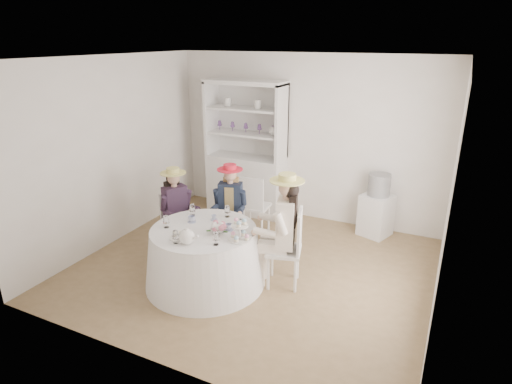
% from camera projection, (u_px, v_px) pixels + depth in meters
% --- Properties ---
extents(ground, '(4.50, 4.50, 0.00)m').
position_uv_depth(ground, '(253.00, 267.00, 5.75)').
color(ground, brown).
rests_on(ground, ground).
extents(ceiling, '(4.50, 4.50, 0.00)m').
position_uv_depth(ceiling, '(252.00, 58.00, 4.83)').
color(ceiling, white).
rests_on(ceiling, wall_back).
extents(wall_back, '(4.50, 0.00, 4.50)m').
position_uv_depth(wall_back, '(306.00, 139.00, 6.99)').
color(wall_back, silver).
rests_on(wall_back, ground).
extents(wall_front, '(4.50, 0.00, 4.50)m').
position_uv_depth(wall_front, '(148.00, 235.00, 3.60)').
color(wall_front, silver).
rests_on(wall_front, ground).
extents(wall_left, '(0.00, 4.50, 4.50)m').
position_uv_depth(wall_left, '(113.00, 152.00, 6.20)').
color(wall_left, silver).
rests_on(wall_left, ground).
extents(wall_right, '(0.00, 4.50, 4.50)m').
position_uv_depth(wall_right, '(450.00, 200.00, 4.38)').
color(wall_right, silver).
rests_on(wall_right, ground).
extents(tea_table, '(1.49, 1.49, 0.74)m').
position_uv_depth(tea_table, '(205.00, 256.00, 5.29)').
color(tea_table, white).
rests_on(tea_table, ground).
extents(hutch, '(1.45, 0.79, 2.27)m').
position_uv_depth(hutch, '(247.00, 167.00, 7.37)').
color(hutch, silver).
rests_on(hutch, ground).
extents(side_table, '(0.54, 0.54, 0.65)m').
position_uv_depth(side_table, '(376.00, 215.00, 6.61)').
color(side_table, silver).
rests_on(side_table, ground).
extents(hatbox, '(0.39, 0.39, 0.34)m').
position_uv_depth(hatbox, '(379.00, 185.00, 6.44)').
color(hatbox, black).
rests_on(hatbox, side_table).
extents(guest_left, '(0.53, 0.48, 1.25)m').
position_uv_depth(guest_left, '(176.00, 206.00, 5.96)').
color(guest_left, silver).
rests_on(guest_left, ground).
extents(guest_mid, '(0.48, 0.52, 1.27)m').
position_uv_depth(guest_mid, '(230.00, 202.00, 6.04)').
color(guest_mid, silver).
rests_on(guest_mid, ground).
extents(guest_right, '(0.59, 0.55, 1.45)m').
position_uv_depth(guest_right, '(284.00, 224.00, 5.10)').
color(guest_right, silver).
rests_on(guest_right, ground).
extents(spare_chair, '(0.43, 0.43, 0.96)m').
position_uv_depth(spare_chair, '(254.00, 204.00, 6.54)').
color(spare_chair, silver).
rests_on(spare_chair, ground).
extents(teacup_a, '(0.12, 0.12, 0.07)m').
position_uv_depth(teacup_a, '(192.00, 219.00, 5.33)').
color(teacup_a, white).
rests_on(teacup_a, tea_table).
extents(teacup_b, '(0.06, 0.06, 0.06)m').
position_uv_depth(teacup_b, '(214.00, 218.00, 5.40)').
color(teacup_b, white).
rests_on(teacup_b, tea_table).
extents(teacup_c, '(0.11, 0.11, 0.07)m').
position_uv_depth(teacup_c, '(229.00, 228.00, 5.11)').
color(teacup_c, white).
rests_on(teacup_c, tea_table).
extents(flower_bowl, '(0.22, 0.22, 0.05)m').
position_uv_depth(flower_bowl, '(219.00, 230.00, 5.07)').
color(flower_bowl, white).
rests_on(flower_bowl, tea_table).
extents(flower_arrangement, '(0.18, 0.18, 0.07)m').
position_uv_depth(flower_arrangement, '(218.00, 227.00, 5.00)').
color(flower_arrangement, '#DA6D86').
rests_on(flower_arrangement, tea_table).
extents(table_teapot, '(0.25, 0.18, 0.19)m').
position_uv_depth(table_teapot, '(187.00, 237.00, 4.77)').
color(table_teapot, white).
rests_on(table_teapot, tea_table).
extents(sandwich_plate, '(0.28, 0.28, 0.06)m').
position_uv_depth(sandwich_plate, '(182.00, 237.00, 4.92)').
color(sandwich_plate, white).
rests_on(sandwich_plate, tea_table).
extents(cupcake_stand, '(0.26, 0.26, 0.25)m').
position_uv_depth(cupcake_stand, '(240.00, 232.00, 4.86)').
color(cupcake_stand, white).
rests_on(cupcake_stand, tea_table).
extents(stemware_set, '(0.94, 0.98, 0.15)m').
position_uv_depth(stemware_set, '(203.00, 223.00, 5.13)').
color(stemware_set, white).
rests_on(stemware_set, tea_table).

